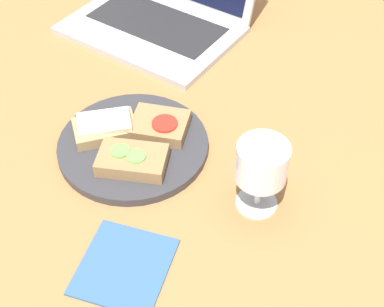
{
  "coord_description": "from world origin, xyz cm",
  "views": [
    {
      "loc": [
        38.47,
        -49.83,
        68.52
      ],
      "look_at": [
        5.42,
        -1.28,
        8.0
      ],
      "focal_mm": 50.0,
      "sensor_mm": 36.0,
      "label": 1
    }
  ],
  "objects_px": {
    "sandwich_with_cheese": "(105,127)",
    "laptop": "(164,6)",
    "wine_glass": "(262,165)",
    "sandwich_with_cucumber": "(132,160)",
    "napkin": "(124,266)",
    "plate": "(133,145)",
    "sandwich_with_tomato": "(160,125)"
  },
  "relations": [
    {
      "from": "plate",
      "to": "wine_glass",
      "type": "height_order",
      "value": "wine_glass"
    },
    {
      "from": "sandwich_with_cucumber",
      "to": "laptop",
      "type": "xyz_separation_m",
      "value": [
        -0.23,
        0.39,
        0.01
      ]
    },
    {
      "from": "plate",
      "to": "wine_glass",
      "type": "xyz_separation_m",
      "value": [
        0.24,
        0.01,
        0.08
      ]
    },
    {
      "from": "sandwich_with_cheese",
      "to": "laptop",
      "type": "height_order",
      "value": "laptop"
    },
    {
      "from": "sandwich_with_tomato",
      "to": "sandwich_with_cheese",
      "type": "xyz_separation_m",
      "value": [
        -0.07,
        -0.06,
        0.0
      ]
    },
    {
      "from": "sandwich_with_cheese",
      "to": "wine_glass",
      "type": "bearing_deg",
      "value": 4.26
    },
    {
      "from": "plate",
      "to": "napkin",
      "type": "relative_size",
      "value": 1.96
    },
    {
      "from": "plate",
      "to": "sandwich_with_tomato",
      "type": "relative_size",
      "value": 2.18
    },
    {
      "from": "plate",
      "to": "sandwich_with_cucumber",
      "type": "xyz_separation_m",
      "value": [
        0.03,
        -0.04,
        0.02
      ]
    },
    {
      "from": "plate",
      "to": "napkin",
      "type": "xyz_separation_m",
      "value": [
        0.14,
        -0.19,
        -0.01
      ]
    },
    {
      "from": "laptop",
      "to": "sandwich_with_cheese",
      "type": "bearing_deg",
      "value": -68.87
    },
    {
      "from": "wine_glass",
      "to": "laptop",
      "type": "distance_m",
      "value": 0.55
    },
    {
      "from": "wine_glass",
      "to": "sandwich_with_cheese",
      "type": "bearing_deg",
      "value": -175.74
    },
    {
      "from": "sandwich_with_tomato",
      "to": "napkin",
      "type": "height_order",
      "value": "sandwich_with_tomato"
    },
    {
      "from": "sandwich_with_tomato",
      "to": "sandwich_with_cheese",
      "type": "bearing_deg",
      "value": -141.56
    },
    {
      "from": "laptop",
      "to": "napkin",
      "type": "height_order",
      "value": "laptop"
    },
    {
      "from": "sandwich_with_cheese",
      "to": "sandwich_with_tomato",
      "type": "bearing_deg",
      "value": 38.44
    },
    {
      "from": "sandwich_with_tomato",
      "to": "plate",
      "type": "bearing_deg",
      "value": -111.97
    },
    {
      "from": "plate",
      "to": "sandwich_with_tomato",
      "type": "xyz_separation_m",
      "value": [
        0.02,
        0.05,
        0.02
      ]
    },
    {
      "from": "sandwich_with_cheese",
      "to": "laptop",
      "type": "bearing_deg",
      "value": 111.13
    },
    {
      "from": "wine_glass",
      "to": "laptop",
      "type": "xyz_separation_m",
      "value": [
        -0.43,
        0.34,
        -0.05
      ]
    },
    {
      "from": "sandwich_with_tomato",
      "to": "napkin",
      "type": "distance_m",
      "value": 0.27
    },
    {
      "from": "sandwich_with_tomato",
      "to": "sandwich_with_cucumber",
      "type": "xyz_separation_m",
      "value": [
        0.01,
        -0.09,
        0.0
      ]
    },
    {
      "from": "sandwich_with_tomato",
      "to": "sandwich_with_cheese",
      "type": "distance_m",
      "value": 0.09
    },
    {
      "from": "wine_glass",
      "to": "plate",
      "type": "bearing_deg",
      "value": -176.78
    },
    {
      "from": "wine_glass",
      "to": "sandwich_with_cucumber",
      "type": "bearing_deg",
      "value": -164.6
    },
    {
      "from": "sandwich_with_cucumber",
      "to": "sandwich_with_tomato",
      "type": "bearing_deg",
      "value": 98.2
    },
    {
      "from": "sandwich_with_tomato",
      "to": "laptop",
      "type": "relative_size",
      "value": 0.33
    },
    {
      "from": "napkin",
      "to": "sandwich_with_cucumber",
      "type": "bearing_deg",
      "value": 124.6
    },
    {
      "from": "plate",
      "to": "sandwich_with_cheese",
      "type": "bearing_deg",
      "value": -171.24
    },
    {
      "from": "sandwich_with_cucumber",
      "to": "napkin",
      "type": "distance_m",
      "value": 0.18
    },
    {
      "from": "plate",
      "to": "laptop",
      "type": "bearing_deg",
      "value": 118.7
    }
  ]
}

